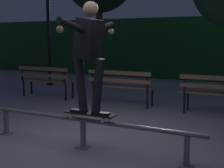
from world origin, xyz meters
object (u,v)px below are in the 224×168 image
skateboarder (89,48)px  park_bench_left_center (121,83)px  lamp_post_left (48,12)px  skateboard (90,114)px  park_bench_leftmost (45,78)px  park_bench_right_center (220,90)px  grind_rail (83,125)px

skateboarder → park_bench_left_center: bearing=108.0°
lamp_post_left → skateboarder: bearing=-46.8°
skateboard → lamp_post_left: 7.13m
park_bench_leftmost → skateboard: bearing=-42.8°
skateboard → park_bench_left_center: 3.15m
skateboard → park_bench_leftmost: size_ratio=0.49×
park_bench_right_center → park_bench_leftmost: bearing=180.0°
park_bench_left_center → skateboard: bearing=-72.1°
park_bench_left_center → park_bench_right_center: bearing=0.0°
grind_rail → park_bench_left_center: 3.12m
skateboarder → park_bench_left_center: size_ratio=0.97×
park_bench_left_center → park_bench_leftmost: bearing=180.0°
skateboarder → park_bench_right_center: (1.29, 2.99, -0.92)m
park_bench_left_center → park_bench_right_center: same height
park_bench_left_center → park_bench_right_center: 2.26m
lamp_post_left → park_bench_left_center: bearing=-28.3°
grind_rail → park_bench_left_center: (-0.85, 2.99, 0.20)m
park_bench_leftmost → lamp_post_left: 3.15m
skateboard → park_bench_left_center: size_ratio=0.49×
lamp_post_left → skateboard: bearing=-46.8°
skateboard → park_bench_right_center: (1.29, 2.99, 0.02)m
grind_rail → skateboarder: skateboarder is taller
skateboarder → park_bench_right_center: skateboarder is taller
grind_rail → park_bench_leftmost: park_bench_leftmost is taller
skateboard → park_bench_leftmost: bearing=137.2°
park_bench_right_center → lamp_post_left: lamp_post_left is taller
park_bench_right_center → skateboard: bearing=-113.4°
skateboarder → lamp_post_left: 6.93m
grind_rail → skateboarder: bearing=-0.0°
skateboard → skateboarder: size_ratio=0.50×
skateboarder → park_bench_left_center: (-0.97, 2.99, -0.92)m
park_bench_left_center → lamp_post_left: lamp_post_left is taller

